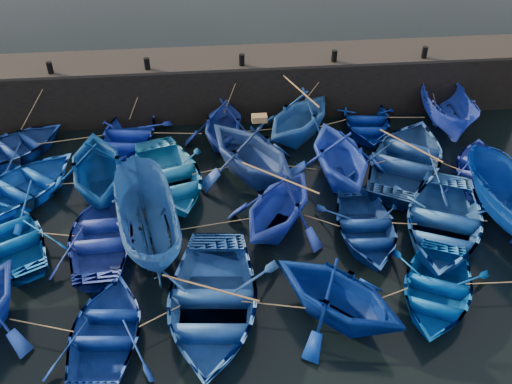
{
  "coord_description": "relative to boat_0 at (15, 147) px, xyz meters",
  "views": [
    {
      "loc": [
        -1.53,
        -12.93,
        13.36
      ],
      "look_at": [
        0.0,
        3.2,
        0.7
      ],
      "focal_mm": 40.0,
      "sensor_mm": 36.0,
      "label": 1
    }
  ],
  "objects": [
    {
      "name": "boat_2",
      "position": [
        8.56,
        0.17,
        0.55
      ],
      "size": [
        3.84,
        4.28,
        2.01
      ],
      "primitive_type": "imported",
      "rotation": [
        0.0,
        0.0,
        -0.16
      ],
      "color": "navy",
      "rests_on": "ground"
    },
    {
      "name": "boat_16",
      "position": [
        10.18,
        -5.46,
        0.65
      ],
      "size": [
        5.31,
        5.48,
        2.2
      ],
      "primitive_type": "imported",
      "rotation": [
        0.0,
        0.0,
        -0.58
      ],
      "color": "#1A319E",
      "rests_on": "ground"
    },
    {
      "name": "boat_11",
      "position": [
        15.69,
        -2.5,
        0.14
      ],
      "size": [
        6.44,
        7.02,
        1.19
      ],
      "primitive_type": "imported",
      "rotation": [
        0.0,
        0.0,
        2.61
      ],
      "color": "navy",
      "rests_on": "ground"
    },
    {
      "name": "boat_7",
      "position": [
        3.8,
        -2.84,
        0.79
      ],
      "size": [
        4.89,
        5.41,
        2.49
      ],
      "primitive_type": "imported",
      "rotation": [
        0.0,
        0.0,
        3.33
      ],
      "color": "navy",
      "rests_on": "ground"
    },
    {
      "name": "ground",
      "position": [
        9.52,
        -7.4,
        -0.46
      ],
      "size": [
        120.0,
        120.0,
        0.0
      ],
      "primitive_type": "plane",
      "color": "black",
      "rests_on": "ground"
    },
    {
      "name": "loose_oars",
      "position": [
        11.35,
        -4.21,
        1.29
      ],
      "size": [
        10.21,
        11.51,
        1.15
      ],
      "color": "#99724C",
      "rests_on": "ground"
    },
    {
      "name": "boat_8",
      "position": [
        6.31,
        -2.7,
        0.07
      ],
      "size": [
        4.95,
        5.93,
        1.06
      ],
      "primitive_type": "imported",
      "rotation": [
        0.0,
        0.0,
        0.29
      ],
      "color": "blue",
      "rests_on": "ground"
    },
    {
      "name": "boat_14",
      "position": [
        4.21,
        -5.81,
        0.02
      ],
      "size": [
        3.46,
        4.71,
        0.95
      ],
      "primitive_type": "imported",
      "rotation": [
        0.0,
        0.0,
        3.18
      ],
      "color": "#233896",
      "rests_on": "ground"
    },
    {
      "name": "bollard_0",
      "position": [
        1.52,
        2.2,
        2.41
      ],
      "size": [
        0.24,
        0.24,
        0.5
      ],
      "primitive_type": "cylinder",
      "color": "black",
      "rests_on": "quay_top"
    },
    {
      "name": "boat_5",
      "position": [
        18.33,
        0.59,
        0.51
      ],
      "size": [
        2.26,
        5.14,
        1.94
      ],
      "primitive_type": "imported",
      "rotation": [
        0.0,
        0.0,
        -0.08
      ],
      "color": "#213BB8",
      "rests_on": "ground"
    },
    {
      "name": "boat_3",
      "position": [
        11.78,
        0.27,
        0.68
      ],
      "size": [
        5.64,
        5.71,
        2.27
      ],
      "primitive_type": "imported",
      "rotation": [
        0.0,
        0.0,
        -0.71
      ],
      "color": "#245CB2",
      "rests_on": "ground"
    },
    {
      "name": "boat_10",
      "position": [
        12.88,
        -2.81,
        0.74
      ],
      "size": [
        4.34,
        4.9,
        2.39
      ],
      "primitive_type": "imported",
      "rotation": [
        0.0,
        0.0,
        3.24
      ],
      "color": "blue",
      "rests_on": "ground"
    },
    {
      "name": "boat_4",
      "position": [
        14.86,
        0.74,
        -0.01
      ],
      "size": [
        3.58,
        4.65,
        0.89
      ],
      "primitive_type": "imported",
      "rotation": [
        0.0,
        0.0,
        -0.12
      ],
      "color": "navy",
      "rests_on": "ground"
    },
    {
      "name": "boat_12",
      "position": [
        18.42,
        -3.4,
        -0.0
      ],
      "size": [
        4.35,
        5.13,
        0.9
      ],
      "primitive_type": "imported",
      "rotation": [
        0.0,
        0.0,
        2.81
      ],
      "color": "#2638B1",
      "rests_on": "ground"
    },
    {
      "name": "boat_9",
      "position": [
        9.53,
        -2.34,
        0.81
      ],
      "size": [
        6.12,
        6.31,
        2.53
      ],
      "primitive_type": "imported",
      "rotation": [
        0.0,
        0.0,
        3.73
      ],
      "color": "navy",
      "rests_on": "ground"
    },
    {
      "name": "bollard_1",
      "position": [
        5.52,
        2.2,
        2.41
      ],
      "size": [
        0.24,
        0.24,
        0.5
      ],
      "primitive_type": "cylinder",
      "color": "black",
      "rests_on": "quay_top"
    },
    {
      "name": "boat_1",
      "position": [
        4.53,
        0.46,
        0.02
      ],
      "size": [
        3.93,
        5.02,
        0.95
      ],
      "primitive_type": "imported",
      "rotation": [
        0.0,
        0.0,
        -0.15
      ],
      "color": "#162EBF",
      "rests_on": "ground"
    },
    {
      "name": "mooring_ropes",
      "position": [
        9.63,
        -2.45,
        0.42
      ],
      "size": [
        18.37,
        11.96,
        2.1
      ],
      "color": "tan",
      "rests_on": "ground"
    },
    {
      "name": "boat_6",
      "position": [
        0.93,
        -2.84,
        0.05
      ],
      "size": [
        5.82,
        6.03,
        1.02
      ],
      "primitive_type": "imported",
      "rotation": [
        0.0,
        0.0,
        2.46
      ],
      "color": "#0C45AA",
      "rests_on": "ground"
    },
    {
      "name": "quay_wall",
      "position": [
        9.52,
        3.1,
        0.79
      ],
      "size": [
        26.0,
        2.5,
        2.5
      ],
      "primitive_type": "cube",
      "color": "black",
      "rests_on": "ground"
    },
    {
      "name": "boat_17",
      "position": [
        13.1,
        -6.16,
        -0.01
      ],
      "size": [
        3.29,
        4.46,
        0.9
      ],
      "primitive_type": "imported",
      "rotation": [
        0.0,
        0.0,
        -0.05
      ],
      "color": "navy",
      "rests_on": "ground"
    },
    {
      "name": "bollard_3",
      "position": [
        13.52,
        2.2,
        2.41
      ],
      "size": [
        0.24,
        0.24,
        0.5
      ],
      "primitive_type": "cylinder",
      "color": "black",
      "rests_on": "quay_top"
    },
    {
      "name": "boat_23",
      "position": [
        11.36,
        -9.59,
        0.65
      ],
      "size": [
        5.56,
        5.53,
        2.22
      ],
      "primitive_type": "imported",
      "rotation": [
        0.0,
        0.0,
        0.82
      ],
      "color": "navy",
      "rests_on": "ground"
    },
    {
      "name": "boat_22",
      "position": [
        7.74,
        -9.16,
        0.14
      ],
      "size": [
        4.64,
        6.11,
        1.19
      ],
      "primitive_type": "imported",
      "rotation": [
        0.0,
        0.0,
        -0.1
      ],
      "color": "#2253A4",
      "rests_on": "ground"
    },
    {
      "name": "boat_0",
      "position": [
        0.0,
        0.0,
        0.0
      ],
      "size": [
        5.37,
        5.26,
        0.91
      ],
      "primitive_type": "imported",
      "rotation": [
        0.0,
        0.0,
        2.3
      ],
      "color": "navy",
      "rests_on": "ground"
    },
    {
      "name": "boat_18",
      "position": [
        15.74,
        -6.3,
        0.11
      ],
      "size": [
        5.8,
        6.6,
        1.14
      ],
      "primitive_type": "imported",
      "rotation": [
        0.0,
        0.0,
        -0.41
      ],
      "color": "#2057AD",
      "rests_on": "ground"
    },
    {
      "name": "quay_top",
      "position": [
        9.52,
        3.1,
        2.1
      ],
      "size": [
        26.0,
        2.5,
        0.12
      ],
      "primitive_type": "cube",
      "color": "black",
      "rests_on": "quay_wall"
    },
    {
      "name": "boat_13",
      "position": [
        1.18,
        -5.53,
        -0.01
      ],
      "size": [
        4.74,
        5.26,
        0.9
      ],
      "primitive_type": "imported",
      "rotation": [
        0.0,
        0.0,
        3.62
      ],
      "color": "#03448D",
      "rests_on": "ground"
    },
    {
      "name": "boat_24",
      "position": [
        14.54,
        -9.12,
        -0.0
      ],
      "size": [
        4.69,
        5.28,
        0.91
      ],
      "primitive_type": "imported",
      "rotation": [
        0.0,
        0.0,
        -0.44
      ],
      "color": "#024695",
      "rests_on": "ground"
    },
    {
      "name": "boat_15",
      "position": [
        5.74,
        -5.84,
        0.56
      ],
      "size": [
        2.98,
        5.53,
        2.03
      ],
      "primitive_type": "imported",
      "rotation": [
        0.0,
        0.0,
        3.34
      ],
      "color": "navy",
      "rests_on": "ground"
    },
    {
      "name": "bollard_4",
      "position": [
        17.52,
        2.2,
        2.41
      ],
      "size": [
        0.24,
        0.24,
        0.5
      ],
      "primitive_type": "cylinder",
      "color": "black",
      "rests_on": "quay_top"
    },
    {
      "name": "wooden_crate",
      "position": [
        9.83,
        -2.34,
        2.2
      ],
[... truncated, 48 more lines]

